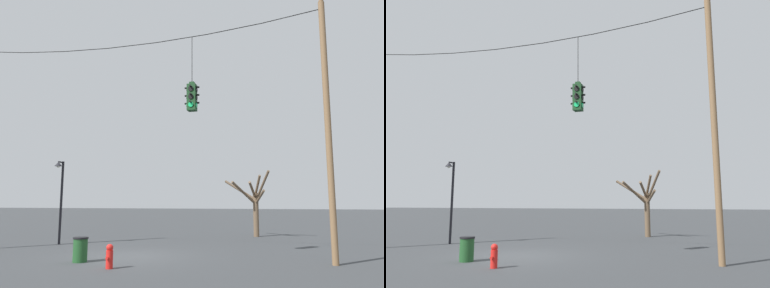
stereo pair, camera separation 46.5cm
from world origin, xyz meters
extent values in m
plane|color=#383A3D|center=(0.00, 0.00, 0.00)|extent=(200.00, 200.00, 0.00)
cylinder|color=brown|center=(7.47, -0.07, 4.64)|extent=(0.22, 0.22, 9.28)
sphere|color=brown|center=(7.47, -0.07, 9.32)|extent=(0.18, 0.18, 0.18)
cylinder|color=black|center=(-6.41, -0.07, 8.89)|extent=(2.14, 0.03, 0.30)
cylinder|color=black|center=(-4.27, -0.07, 8.66)|extent=(2.14, 0.03, 0.21)
cylinder|color=black|center=(-2.14, -0.07, 8.52)|extent=(2.14, 0.03, 0.12)
cylinder|color=black|center=(0.00, -0.07, 8.48)|extent=(2.14, 0.03, 0.03)
cylinder|color=black|center=(2.14, -0.07, 8.52)|extent=(2.14, 0.03, 0.12)
cylinder|color=black|center=(4.27, -0.07, 8.66)|extent=(2.14, 0.03, 0.21)
cylinder|color=black|center=(6.41, -0.07, 8.89)|extent=(2.14, 0.03, 0.30)
cube|color=#143819|center=(2.58, -0.07, 6.05)|extent=(0.34, 0.34, 1.04)
cube|color=#143819|center=(2.58, -0.07, 6.62)|extent=(0.19, 0.19, 0.10)
cylinder|color=black|center=(2.58, -0.07, 7.60)|extent=(0.02, 0.02, 1.86)
cylinder|color=black|center=(2.58, -0.25, 6.36)|extent=(0.20, 0.03, 0.20)
cylinder|color=black|center=(2.58, -0.30, 6.45)|extent=(0.07, 0.12, 0.07)
cylinder|color=black|center=(2.58, -0.25, 6.05)|extent=(0.20, 0.03, 0.20)
cylinder|color=black|center=(2.58, -0.30, 6.14)|extent=(0.07, 0.12, 0.07)
cylinder|color=#19C666|center=(2.58, -0.25, 5.73)|extent=(0.20, 0.03, 0.20)
cylinder|color=black|center=(2.58, -0.30, 5.82)|extent=(0.07, 0.12, 0.07)
cylinder|color=black|center=(2.58, 0.12, 6.36)|extent=(0.20, 0.03, 0.20)
cylinder|color=black|center=(2.58, 0.16, 6.45)|extent=(0.07, 0.12, 0.07)
cylinder|color=black|center=(2.58, 0.12, 6.05)|extent=(0.20, 0.03, 0.20)
cylinder|color=black|center=(2.58, 0.16, 6.14)|extent=(0.07, 0.12, 0.07)
cylinder|color=#19C666|center=(2.58, 0.12, 5.73)|extent=(0.20, 0.03, 0.20)
cylinder|color=black|center=(2.58, 0.16, 5.82)|extent=(0.07, 0.12, 0.07)
cylinder|color=black|center=(2.39, -0.07, 6.36)|extent=(0.03, 0.20, 0.20)
cylinder|color=black|center=(2.35, -0.07, 6.45)|extent=(0.12, 0.07, 0.07)
cylinder|color=black|center=(2.39, -0.07, 6.05)|extent=(0.03, 0.20, 0.20)
cylinder|color=black|center=(2.35, -0.07, 6.14)|extent=(0.12, 0.07, 0.07)
cylinder|color=#19C666|center=(2.39, -0.07, 5.73)|extent=(0.03, 0.20, 0.20)
cylinder|color=black|center=(2.35, -0.07, 5.82)|extent=(0.12, 0.07, 0.07)
cylinder|color=black|center=(2.76, -0.07, 6.36)|extent=(0.03, 0.20, 0.20)
cylinder|color=black|center=(2.81, -0.07, 6.45)|extent=(0.12, 0.07, 0.07)
cylinder|color=black|center=(2.76, -0.07, 6.05)|extent=(0.03, 0.20, 0.20)
cylinder|color=black|center=(2.81, -0.07, 6.14)|extent=(0.12, 0.07, 0.07)
cylinder|color=#19C666|center=(2.76, -0.07, 5.73)|extent=(0.03, 0.20, 0.20)
cylinder|color=black|center=(2.81, -0.07, 5.82)|extent=(0.12, 0.07, 0.07)
cylinder|color=black|center=(-5.04, 2.93, 2.04)|extent=(0.12, 0.12, 4.09)
cylinder|color=black|center=(-5.04, 2.73, 4.04)|extent=(0.07, 0.40, 0.07)
cone|color=#232328|center=(-5.04, 2.54, 3.93)|extent=(0.36, 0.36, 0.22)
sphere|color=silver|center=(-5.04, 2.54, 3.82)|extent=(0.16, 0.16, 0.16)
cylinder|color=brown|center=(3.94, 9.60, 1.29)|extent=(0.33, 0.33, 2.59)
cylinder|color=brown|center=(3.35, 8.88, 2.57)|extent=(1.36, 1.60, 1.41)
cylinder|color=brown|center=(3.84, 8.98, 2.75)|extent=(0.36, 1.35, 1.03)
cylinder|color=brown|center=(4.24, 9.06, 2.33)|extent=(0.76, 1.21, 0.89)
cylinder|color=brown|center=(3.00, 9.70, 2.77)|extent=(1.97, 0.35, 1.29)
cylinder|color=brown|center=(4.12, 9.19, 3.05)|extent=(0.54, 0.99, 1.21)
cylinder|color=brown|center=(4.39, 8.96, 2.96)|extent=(1.09, 1.45, 1.83)
cylinder|color=red|center=(0.60, -2.60, 0.28)|extent=(0.22, 0.22, 0.56)
sphere|color=red|center=(0.60, -2.60, 0.64)|extent=(0.22, 0.22, 0.22)
cylinder|color=red|center=(0.60, -2.74, 0.34)|extent=(0.09, 0.10, 0.09)
cylinder|color=#1E4C23|center=(-1.00, -1.69, 0.39)|extent=(0.49, 0.49, 0.79)
cylinder|color=black|center=(-1.00, -1.69, 0.82)|extent=(0.53, 0.53, 0.06)
camera|label=1|loc=(6.29, -13.57, 2.06)|focal=35.00mm
camera|label=2|loc=(6.73, -13.44, 2.06)|focal=35.00mm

